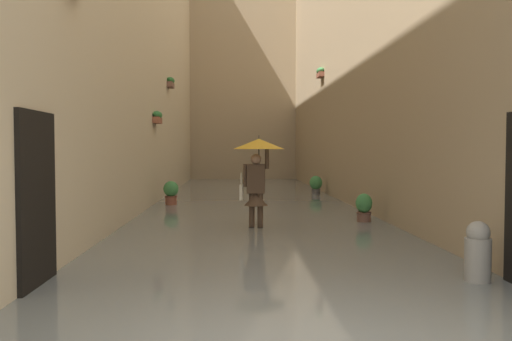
{
  "coord_description": "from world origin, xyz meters",
  "views": [
    {
      "loc": [
        0.53,
        3.78,
        1.73
      ],
      "look_at": [
        0.02,
        -7.86,
        1.26
      ],
      "focal_mm": 36.06,
      "sensor_mm": 36.0,
      "label": 1
    }
  ],
  "objects": [
    {
      "name": "ground_plane",
      "position": [
        0.0,
        -12.37,
        0.0
      ],
      "size": [
        61.87,
        61.87,
        0.0
      ],
      "primitive_type": "plane",
      "color": "slate"
    },
    {
      "name": "mooring_bollard",
      "position": [
        -2.51,
        -2.44,
        0.42
      ],
      "size": [
        0.32,
        0.32,
        0.85
      ],
      "color": "gray",
      "rests_on": "ground_plane"
    },
    {
      "name": "flood_water",
      "position": [
        0.0,
        -12.37,
        0.05
      ],
      "size": [
        6.66,
        30.75,
        0.09
      ],
      "primitive_type": "cube",
      "color": "slate",
      "rests_on": "ground_plane"
    },
    {
      "name": "potted_plant_far_right",
      "position": [
        2.4,
        -11.61,
        0.44
      ],
      "size": [
        0.45,
        0.45,
        0.79
      ],
      "color": "brown",
      "rests_on": "ground_plane"
    },
    {
      "name": "potted_plant_far_left",
      "position": [
        -2.44,
        -7.79,
        0.39
      ],
      "size": [
        0.38,
        0.38,
        0.73
      ],
      "color": "brown",
      "rests_on": "ground_plane"
    },
    {
      "name": "building_facade_far",
      "position": [
        0.0,
        -25.65,
        6.75
      ],
      "size": [
        9.46,
        1.8,
        13.51
      ],
      "primitive_type": "cube",
      "color": "tan",
      "rests_on": "ground_plane"
    },
    {
      "name": "potted_plant_mid_left",
      "position": [
        -2.51,
        -15.03,
        0.44
      ],
      "size": [
        0.47,
        0.47,
        0.77
      ],
      "color": "#66605B",
      "rests_on": "ground_plane"
    },
    {
      "name": "person_wading",
      "position": [
        0.03,
        -7.02,
        1.46
      ],
      "size": [
        1.09,
        1.09,
        2.04
      ],
      "color": "black",
      "rests_on": "ground_plane"
    }
  ]
}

